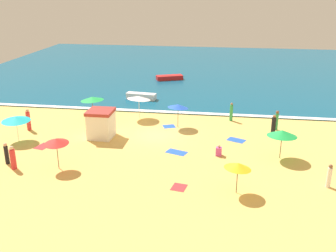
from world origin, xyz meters
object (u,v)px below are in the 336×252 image
at_px(beach_umbrella_5, 56,141).
at_px(beachgoer_8, 231,112).
at_px(small_boat_1, 170,77).
at_px(lifeguard_cabana, 101,123).
at_px(beachgoer_7, 329,176).
at_px(beachgoer_5, 6,154).
at_px(beach_umbrella_0, 178,106).
at_px(small_boat_0, 141,96).
at_px(beachgoer_2, 277,120).
at_px(beach_umbrella_1, 238,166).
at_px(beach_umbrella_2, 282,133).
at_px(beach_umbrella_3, 92,99).
at_px(beach_umbrella_4, 139,98).
at_px(beachgoer_4, 274,125).
at_px(beachgoer_0, 28,120).
at_px(beachgoer_6, 13,158).
at_px(beach_umbrella_6, 16,119).
at_px(beachgoer_9, 219,151).

distance_m(beach_umbrella_5, beachgoer_8, 16.79).
bearing_deg(small_boat_1, lifeguard_cabana, -96.88).
bearing_deg(beachgoer_7, beachgoer_5, 179.48).
distance_m(lifeguard_cabana, beach_umbrella_5, 6.31).
bearing_deg(lifeguard_cabana, beach_umbrella_5, -100.24).
xyz_separation_m(beach_umbrella_0, beachgoer_5, (-10.95, -9.28, -1.19)).
height_order(beachgoer_5, small_boat_0, beachgoer_5).
bearing_deg(beachgoer_7, beachgoer_8, 116.58).
height_order(beachgoer_2, beachgoer_8, beachgoer_2).
distance_m(beach_umbrella_1, beach_umbrella_2, 6.44).
bearing_deg(beach_umbrella_5, beachgoer_7, -0.04).
bearing_deg(beach_umbrella_3, lifeguard_cabana, -62.45).
height_order(beachgoer_7, beachgoer_8, beachgoer_8).
relative_size(beach_umbrella_4, beachgoer_4, 1.76).
bearing_deg(beachgoer_0, beachgoer_2, 8.69).
height_order(beach_umbrella_5, beachgoer_7, beach_umbrella_5).
height_order(beachgoer_2, beachgoer_7, beachgoer_2).
bearing_deg(lifeguard_cabana, beachgoer_5, -129.94).
xyz_separation_m(beachgoer_0, beachgoer_5, (1.75, -6.64, -0.14)).
distance_m(beach_umbrella_1, beachgoer_6, 15.11).
relative_size(beach_umbrella_5, beachgoer_7, 1.45).
height_order(beachgoer_2, small_boat_1, beachgoer_2).
height_order(beach_umbrella_3, beachgoer_6, beach_umbrella_3).
bearing_deg(beach_umbrella_0, beach_umbrella_5, -126.74).
height_order(beach_umbrella_0, beach_umbrella_4, beach_umbrella_4).
relative_size(beach_umbrella_2, beachgoer_6, 1.47).
distance_m(small_boat_0, small_boat_1, 9.97).
bearing_deg(beach_umbrella_4, lifeguard_cabana, -111.12).
height_order(lifeguard_cabana, beach_umbrella_6, lifeguard_cabana).
distance_m(beach_umbrella_6, beachgoer_0, 2.62).
distance_m(beachgoer_0, beachgoer_6, 7.82).
xyz_separation_m(lifeguard_cabana, beachgoer_2, (14.48, 3.92, -0.31)).
bearing_deg(lifeguard_cabana, beachgoer_6, -121.58).
height_order(beach_umbrella_1, beachgoer_0, beach_umbrella_1).
xyz_separation_m(beachgoer_2, beachgoer_4, (-0.38, -1.23, -0.05)).
distance_m(beach_umbrella_0, beach_umbrella_6, 13.39).
height_order(beachgoer_0, beachgoer_5, beachgoer_0).
relative_size(beach_umbrella_3, beachgoer_7, 1.75).
relative_size(beach_umbrella_6, beachgoer_5, 1.82).
distance_m(beachgoer_9, small_boat_1, 24.59).
bearing_deg(beachgoer_6, lifeguard_cabana, 58.42).
distance_m(beachgoer_4, beachgoer_8, 4.69).
bearing_deg(beach_umbrella_6, small_boat_0, 60.86).
bearing_deg(beach_umbrella_1, beach_umbrella_0, 114.30).
distance_m(lifeguard_cabana, beach_umbrella_4, 5.67).
bearing_deg(beachgoer_6, small_boat_1, 76.55).
bearing_deg(small_boat_0, beachgoer_0, -125.45).
relative_size(beach_umbrella_5, beachgoer_9, 2.67).
relative_size(beach_umbrella_0, beach_umbrella_4, 0.83).
distance_m(beach_umbrella_0, beachgoer_8, 5.41).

